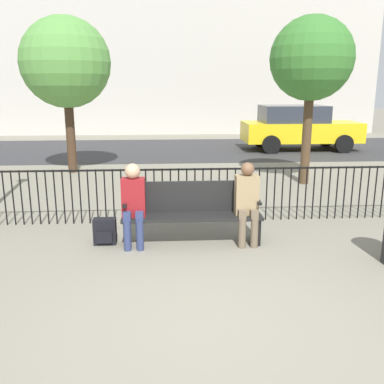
# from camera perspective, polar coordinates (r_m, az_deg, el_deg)

# --- Properties ---
(ground_plane) EXTENTS (80.00, 80.00, 0.00)m
(ground_plane) POSITION_cam_1_polar(r_m,az_deg,el_deg) (4.54, 1.86, -16.71)
(ground_plane) COLOR gray
(park_bench) EXTENTS (2.07, 0.45, 0.92)m
(park_bench) POSITION_cam_1_polar(r_m,az_deg,el_deg) (6.43, -0.05, -2.40)
(park_bench) COLOR black
(park_bench) RESTS_ON ground
(seated_person_0) EXTENTS (0.34, 0.39, 1.24)m
(seated_person_0) POSITION_cam_1_polar(r_m,az_deg,el_deg) (6.25, -7.83, -1.15)
(seated_person_0) COLOR navy
(seated_person_0) RESTS_ON ground
(seated_person_1) EXTENTS (0.34, 0.39, 1.23)m
(seated_person_1) POSITION_cam_1_polar(r_m,az_deg,el_deg) (6.36, 7.34, -0.99)
(seated_person_1) COLOR brown
(seated_person_1) RESTS_ON ground
(backpack) EXTENTS (0.33, 0.22, 0.40)m
(backpack) POSITION_cam_1_polar(r_m,az_deg,el_deg) (6.55, -11.54, -5.20)
(backpack) COLOR black
(backpack) RESTS_ON ground
(fence_railing) EXTENTS (9.01, 0.03, 0.95)m
(fence_railing) POSITION_cam_1_polar(r_m,az_deg,el_deg) (7.38, -0.67, 0.22)
(fence_railing) COLOR black
(fence_railing) RESTS_ON ground
(tree_0) EXTENTS (2.34, 2.34, 4.07)m
(tree_0) POSITION_cam_1_polar(r_m,az_deg,el_deg) (12.05, -16.49, 16.15)
(tree_0) COLOR #422D1E
(tree_0) RESTS_ON ground
(tree_1) EXTENTS (1.91, 1.91, 3.87)m
(tree_1) POSITION_cam_1_polar(r_m,az_deg,el_deg) (10.55, 15.66, 16.62)
(tree_1) COLOR #4C3823
(tree_1) RESTS_ON ground
(street_surface) EXTENTS (24.00, 6.00, 0.01)m
(street_surface) POSITION_cam_1_polar(r_m,az_deg,el_deg) (16.06, -2.27, 5.71)
(street_surface) COLOR #333335
(street_surface) RESTS_ON ground
(parked_car_0) EXTENTS (4.20, 1.94, 1.62)m
(parked_car_0) POSITION_cam_1_polar(r_m,az_deg,el_deg) (16.34, 14.01, 8.42)
(parked_car_0) COLOR yellow
(parked_car_0) RESTS_ON ground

